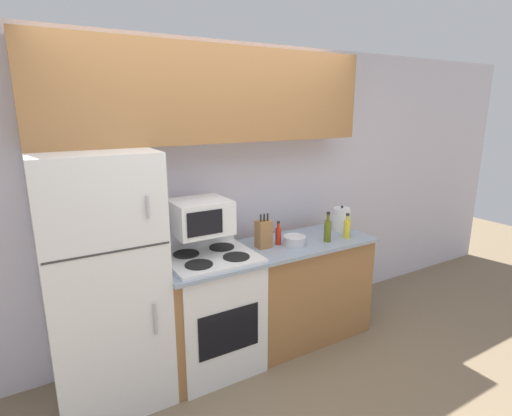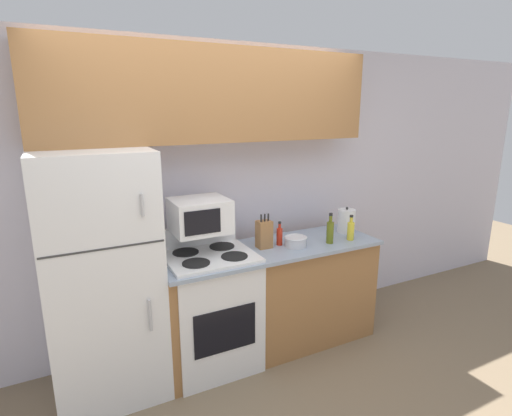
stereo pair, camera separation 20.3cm
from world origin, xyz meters
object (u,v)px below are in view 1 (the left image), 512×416
Objects in this scene: bowl at (295,240)px; bottle_hot_sauce at (278,235)px; knife_block at (263,234)px; bottle_olive_oil at (328,230)px; stove at (212,310)px; refrigerator at (103,281)px; kettle at (341,219)px; microwave at (200,216)px; bottle_cooking_spray at (347,228)px.

bottle_hot_sauce is at bearing 136.00° from bowl.
bowl is at bearing -21.43° from knife_block.
stove is at bearing 172.39° from bottle_olive_oil.
refrigerator reaches higher than kettle.
bottle_hot_sauce is 0.72m from kettle.
microwave is 1.62× the size of bottle_olive_oil.
refrigerator is 1.60× the size of stove.
refrigerator is 4.19× the size of microwave.
bottle_cooking_spray is at bearing -10.46° from microwave.
microwave is at bearing 178.04° from kettle.
bottle_cooking_spray is (1.23, -0.15, 0.52)m from stove.
microwave is at bearing 0.86° from refrigerator.
bottle_hot_sauce is at bearing -0.15° from knife_block.
refrigerator reaches higher than bottle_cooking_spray.
bottle_olive_oil is (0.55, -0.15, -0.01)m from knife_block.
bottle_hot_sauce is at bearing -178.03° from kettle.
kettle is (0.72, 0.02, 0.03)m from bottle_hot_sauce.
stove is 0.80m from bottle_hot_sauce.
stove is 4.24× the size of bottle_olive_oil.
microwave is 1.39m from kettle.
microwave is 0.82m from bowl.
stove is 0.75m from microwave.
knife_block is (0.48, 0.02, 0.54)m from stove.
knife_block reaches higher than bowl.
bottle_olive_oil is at bearing -15.62° from knife_block.
refrigerator is at bearing 173.99° from bowl.
kettle is (0.10, 0.19, 0.02)m from bottle_cooking_spray.
knife_block is 0.27m from bowl.
bottle_hot_sauce is (-0.10, 0.10, 0.03)m from bowl.
stove is 3.88× the size of knife_block.
bottle_hot_sauce is (1.39, -0.06, 0.11)m from refrigerator.
bowl is 0.52m from bottle_cooking_spray.
knife_block is 0.78m from bottle_cooking_spray.
kettle reaches higher than bottle_hot_sauce.
kettle reaches higher than bowl.
microwave is 1.77× the size of kettle.
refrigerator is 0.81m from microwave.
stove is 0.87m from bowl.
microwave is at bearing 113.34° from stove.
microwave reaches higher than kettle.
bottle_hot_sauce is 0.84× the size of kettle.
kettle is at bearing 29.20° from bottle_olive_oil.
kettle is at bearing 1.97° from bottle_hot_sauce.
refrigerator is 8.03× the size of bottle_cooking_spray.
microwave is 1.91× the size of bottle_cooking_spray.
bottle_cooking_spray is 0.22m from kettle.
kettle reaches higher than stove.
bottle_cooking_spray is at bearing -6.81° from stove.
stove is at bearing -178.08° from knife_block.
bowl is at bearing -44.00° from bottle_hot_sauce.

